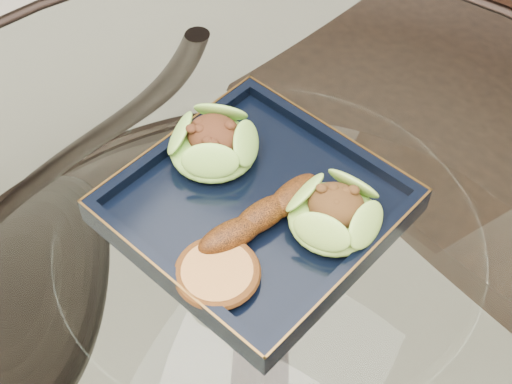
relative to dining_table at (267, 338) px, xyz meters
The scene contains 7 objects.
dining_table is the anchor object (origin of this frame).
dining_chair 0.53m from the dining_table, 82.04° to the left, with size 0.53×0.53×1.03m.
navy_plate 0.19m from the dining_table, 132.43° to the left, with size 0.27×0.27×0.02m, color black.
lettuce_wrap_left 0.25m from the dining_table, 145.56° to the left, with size 0.10×0.10×0.04m, color #5EA530.
lettuce_wrap_right 0.22m from the dining_table, 59.35° to the left, with size 0.10×0.10×0.03m, color #5D912A.
roasted_plantain 0.20m from the dining_table, 130.59° to the left, with size 0.15×0.03×0.03m, color #592809.
crumb_patty 0.20m from the dining_table, 119.55° to the right, with size 0.08×0.08×0.01m, color #C07940.
Camera 1 is at (0.20, -0.36, 1.39)m, focal length 50.00 mm.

